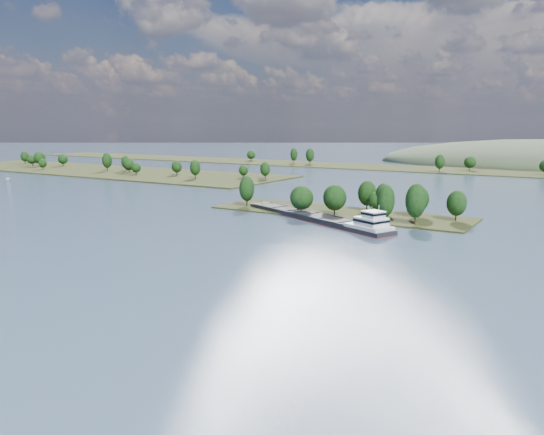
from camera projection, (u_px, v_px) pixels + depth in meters
The scene contains 6 objects.
ground at pixel (251, 243), 153.76m from camera, with size 1800.00×1800.00×0.00m, color #3E576B.
tree_island at pixel (353, 204), 198.50m from camera, with size 100.00×31.69×15.17m.
left_bank at pixel (99, 170), 389.83m from camera, with size 300.00×80.00×14.62m.
back_shoreline at pixel (477, 171), 383.48m from camera, with size 900.00×60.00×14.73m.
cargo_barge at pixel (322, 218), 186.57m from camera, with size 70.05×37.56×9.86m.
motorboat at pixel (8, 179), 320.23m from camera, with size 2.28×6.07×2.34m, color white.
Camera 1 is at (84.14, -4.54, 33.79)m, focal length 35.00 mm.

